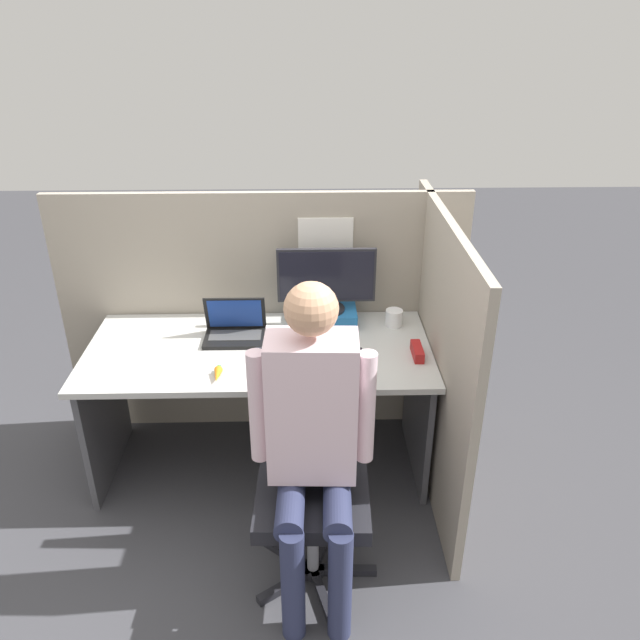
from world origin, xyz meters
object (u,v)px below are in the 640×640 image
object	(u,v)px
monitor	(326,279)
stapler	(417,351)
person	(313,433)
carrot_toy	(217,375)
paper_box	(326,316)
laptop	(235,331)
coffee_mug	(394,318)
office_chair	(311,467)

from	to	relation	value
monitor	stapler	xyz separation A→B (m)	(0.43, -0.36, -0.23)
person	stapler	bearing A→B (deg)	53.45
stapler	carrot_toy	world-z (taller)	stapler
paper_box	laptop	bearing A→B (deg)	-161.45
monitor	coffee_mug	xyz separation A→B (m)	(0.36, -0.04, -0.21)
paper_box	coffee_mug	size ratio (longest dim) A/B	3.51
laptop	stapler	bearing A→B (deg)	-12.78
paper_box	person	size ratio (longest dim) A/B	0.23
laptop	coffee_mug	distance (m)	0.83
monitor	laptop	xyz separation A→B (m)	(-0.47, -0.16, -0.21)
carrot_toy	person	distance (m)	0.67
laptop	office_chair	bearing A→B (deg)	-63.17
office_chair	paper_box	bearing A→B (deg)	84.18
laptop	office_chair	xyz separation A→B (m)	(0.37, -0.74, -0.26)
stapler	person	size ratio (longest dim) A/B	0.11
carrot_toy	office_chair	distance (m)	0.60
laptop	carrot_toy	world-z (taller)	laptop
monitor	coffee_mug	bearing A→B (deg)	-6.05
monitor	laptop	world-z (taller)	monitor
paper_box	laptop	xyz separation A→B (m)	(-0.47, -0.16, 0.00)
carrot_toy	paper_box	bearing A→B (deg)	46.50
stapler	office_chair	world-z (taller)	office_chair
monitor	carrot_toy	bearing A→B (deg)	-133.35
laptop	stapler	distance (m)	0.91
laptop	carrot_toy	distance (m)	0.38
stapler	person	xyz separation A→B (m)	(-0.51, -0.69, 0.05)
stapler	person	distance (m)	0.86
monitor	carrot_toy	distance (m)	0.78
office_chair	coffee_mug	size ratio (longest dim) A/B	10.92
paper_box	monitor	size ratio (longest dim) A/B	0.63
office_chair	person	bearing A→B (deg)	-87.98
paper_box	stapler	distance (m)	0.56
laptop	office_chair	world-z (taller)	office_chair
laptop	stapler	size ratio (longest dim) A/B	1.99
laptop	coffee_mug	xyz separation A→B (m)	(0.82, 0.12, 0.00)
paper_box	person	world-z (taller)	person
coffee_mug	laptop	bearing A→B (deg)	-171.59
office_chair	person	xyz separation A→B (m)	(0.01, -0.15, 0.29)
office_chair	monitor	bearing A→B (deg)	84.20
paper_box	laptop	size ratio (longest dim) A/B	1.03
paper_box	person	distance (m)	1.05
paper_box	stapler	world-z (taller)	paper_box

